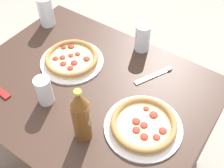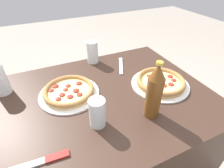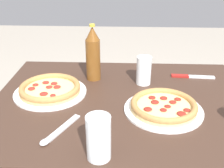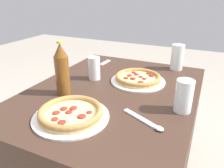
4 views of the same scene
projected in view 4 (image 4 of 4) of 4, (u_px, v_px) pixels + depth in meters
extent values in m
cube|color=#3D281E|center=(113.00, 151.00, 1.19)|extent=(0.99, 0.76, 0.74)
cylinder|color=white|center=(71.00, 117.00, 0.82)|extent=(0.29, 0.29, 0.01)
cylinder|color=tan|center=(71.00, 114.00, 0.81)|extent=(0.24, 0.24, 0.01)
cylinder|color=#EACC7F|center=(71.00, 113.00, 0.81)|extent=(0.21, 0.21, 0.00)
torus|color=#AD7A42|center=(71.00, 111.00, 0.81)|extent=(0.24, 0.24, 0.02)
ellipsoid|color=maroon|center=(73.00, 108.00, 0.83)|extent=(0.03, 0.03, 0.01)
ellipsoid|color=maroon|center=(82.00, 116.00, 0.78)|extent=(0.03, 0.03, 0.01)
ellipsoid|color=maroon|center=(69.00, 112.00, 0.81)|extent=(0.03, 0.03, 0.01)
ellipsoid|color=maroon|center=(56.00, 113.00, 0.80)|extent=(0.03, 0.03, 0.01)
ellipsoid|color=maroon|center=(55.00, 119.00, 0.76)|extent=(0.03, 0.03, 0.01)
ellipsoid|color=maroon|center=(64.00, 108.00, 0.83)|extent=(0.03, 0.03, 0.01)
ellipsoid|color=maroon|center=(62.00, 122.00, 0.74)|extent=(0.03, 0.03, 0.01)
ellipsoid|color=maroon|center=(89.00, 112.00, 0.81)|extent=(0.02, 0.02, 0.00)
cylinder|color=white|center=(138.00, 81.00, 1.13)|extent=(0.28, 0.28, 0.01)
cylinder|color=#DBB775|center=(138.00, 79.00, 1.13)|extent=(0.23, 0.23, 0.01)
cylinder|color=#EACC7F|center=(138.00, 78.00, 1.13)|extent=(0.21, 0.21, 0.00)
torus|color=#AD7A42|center=(138.00, 77.00, 1.12)|extent=(0.24, 0.24, 0.02)
ellipsoid|color=maroon|center=(144.00, 79.00, 1.11)|extent=(0.02, 0.02, 0.01)
ellipsoid|color=maroon|center=(152.00, 75.00, 1.14)|extent=(0.03, 0.03, 0.01)
ellipsoid|color=maroon|center=(141.00, 77.00, 1.13)|extent=(0.02, 0.02, 0.01)
ellipsoid|color=maroon|center=(141.00, 82.00, 1.06)|extent=(0.03, 0.03, 0.01)
ellipsoid|color=maroon|center=(130.00, 75.00, 1.15)|extent=(0.03, 0.03, 0.01)
ellipsoid|color=maroon|center=(133.00, 78.00, 1.11)|extent=(0.03, 0.03, 0.01)
ellipsoid|color=maroon|center=(134.00, 72.00, 1.19)|extent=(0.03, 0.03, 0.01)
ellipsoid|color=maroon|center=(126.00, 78.00, 1.11)|extent=(0.03, 0.03, 0.01)
ellipsoid|color=maroon|center=(148.00, 73.00, 1.17)|extent=(0.02, 0.02, 0.01)
ellipsoid|color=maroon|center=(136.00, 74.00, 1.16)|extent=(0.03, 0.03, 0.01)
cylinder|color=white|center=(184.00, 96.00, 0.84)|extent=(0.07, 0.07, 0.13)
cylinder|color=beige|center=(184.00, 98.00, 0.84)|extent=(0.06, 0.06, 0.11)
cylinder|color=white|center=(177.00, 57.00, 1.28)|extent=(0.07, 0.07, 0.15)
cylinder|color=#935123|center=(177.00, 63.00, 1.30)|extent=(0.06, 0.06, 0.08)
cylinder|color=white|center=(94.00, 68.00, 1.15)|extent=(0.06, 0.06, 0.12)
cylinder|color=black|center=(94.00, 71.00, 1.15)|extent=(0.05, 0.05, 0.08)
cylinder|color=brown|center=(63.00, 76.00, 0.97)|extent=(0.06, 0.06, 0.18)
cone|color=brown|center=(60.00, 50.00, 0.92)|extent=(0.06, 0.06, 0.06)
cylinder|color=gold|center=(59.00, 42.00, 0.91)|extent=(0.02, 0.02, 0.01)
cube|color=maroon|center=(97.00, 67.00, 1.34)|extent=(0.08, 0.03, 0.01)
cube|color=silver|center=(105.00, 63.00, 1.42)|extent=(0.12, 0.03, 0.01)
cube|color=silver|center=(140.00, 118.00, 0.81)|extent=(0.09, 0.15, 0.01)
ellipsoid|color=silver|center=(159.00, 128.00, 0.74)|extent=(0.04, 0.04, 0.01)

